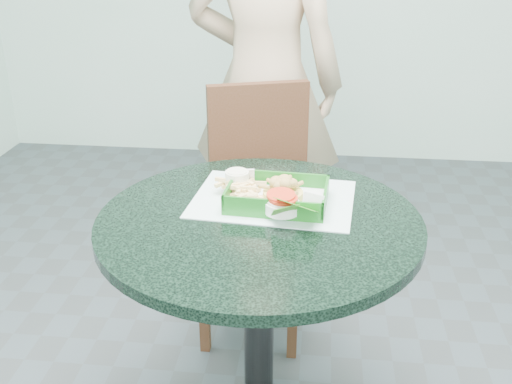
# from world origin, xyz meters

# --- Properties ---
(cafe_table) EXTENTS (0.83, 0.83, 0.75)m
(cafe_table) POSITION_xyz_m (0.00, 0.00, 0.58)
(cafe_table) COLOR black
(cafe_table) RESTS_ON floor
(dining_chair) EXTENTS (0.37, 0.38, 0.93)m
(dining_chair) POSITION_xyz_m (-0.08, 0.65, 0.53)
(dining_chair) COLOR #3F200F
(dining_chair) RESTS_ON floor
(diner_person) EXTENTS (0.80, 0.60, 2.01)m
(diner_person) POSITION_xyz_m (-0.08, 1.00, 1.00)
(diner_person) COLOR tan
(diner_person) RESTS_ON floor
(placemat) EXTENTS (0.45, 0.35, 0.00)m
(placemat) POSITION_xyz_m (0.03, 0.11, 0.75)
(placemat) COLOR silver
(placemat) RESTS_ON cafe_table
(food_basket) EXTENTS (0.26, 0.19, 0.05)m
(food_basket) POSITION_xyz_m (0.04, 0.08, 0.77)
(food_basket) COLOR #17671B
(food_basket) RESTS_ON placemat
(crab_sandwich) EXTENTS (0.11, 0.11, 0.07)m
(crab_sandwich) POSITION_xyz_m (0.05, 0.09, 0.80)
(crab_sandwich) COLOR #D0B951
(crab_sandwich) RESTS_ON food_basket
(fries_pile) EXTENTS (0.15, 0.16, 0.05)m
(fries_pile) POSITION_xyz_m (-0.06, 0.09, 0.79)
(fries_pile) COLOR #FFD586
(fries_pile) RESTS_ON food_basket
(sauce_ramekin) EXTENTS (0.07, 0.07, 0.04)m
(sauce_ramekin) POSITION_xyz_m (-0.08, 0.13, 0.80)
(sauce_ramekin) COLOR white
(sauce_ramekin) RESTS_ON food_basket
(garnish_cup) EXTENTS (0.13, 0.13, 0.05)m
(garnish_cup) POSITION_xyz_m (0.07, -0.00, 0.79)
(garnish_cup) COLOR white
(garnish_cup) RESTS_ON food_basket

